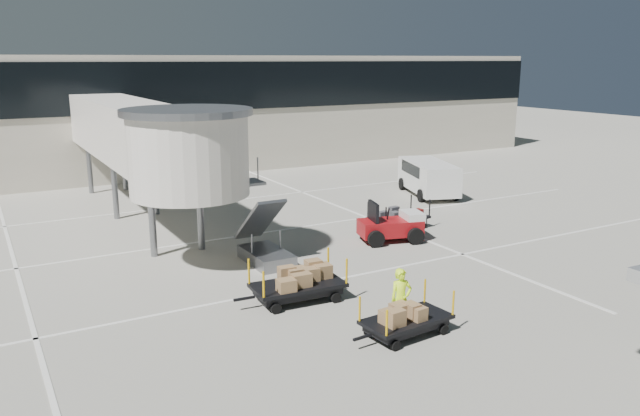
{
  "coord_description": "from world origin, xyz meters",
  "views": [
    {
      "loc": [
        -11.01,
        -16.24,
        7.77
      ],
      "look_at": [
        0.84,
        4.71,
        2.0
      ],
      "focal_mm": 35.0,
      "sensor_mm": 36.0,
      "label": 1
    }
  ],
  "objects_px": {
    "box_cart_near": "(409,320)",
    "ground_worker": "(401,299)",
    "baggage_tug": "(392,226)",
    "box_cart_far": "(301,285)",
    "minivan": "(427,175)",
    "suitcase_cart": "(399,219)"
  },
  "relations": [
    {
      "from": "baggage_tug",
      "to": "box_cart_far",
      "type": "relative_size",
      "value": 0.8
    },
    {
      "from": "baggage_tug",
      "to": "box_cart_near",
      "type": "bearing_deg",
      "value": -107.4
    },
    {
      "from": "box_cart_near",
      "to": "minivan",
      "type": "bearing_deg",
      "value": 44.63
    },
    {
      "from": "minivan",
      "to": "suitcase_cart",
      "type": "bearing_deg",
      "value": -119.22
    },
    {
      "from": "box_cart_near",
      "to": "ground_worker",
      "type": "xyz_separation_m",
      "value": [
        0.06,
        0.48,
        0.47
      ]
    },
    {
      "from": "suitcase_cart",
      "to": "ground_worker",
      "type": "xyz_separation_m",
      "value": [
        -6.63,
        -8.99,
        0.45
      ]
    },
    {
      "from": "minivan",
      "to": "box_cart_far",
      "type": "bearing_deg",
      "value": -123.23
    },
    {
      "from": "box_cart_far",
      "to": "ground_worker",
      "type": "height_order",
      "value": "ground_worker"
    },
    {
      "from": "baggage_tug",
      "to": "box_cart_far",
      "type": "xyz_separation_m",
      "value": [
        -6.69,
        -4.22,
        -0.09
      ]
    },
    {
      "from": "box_cart_near",
      "to": "ground_worker",
      "type": "height_order",
      "value": "ground_worker"
    },
    {
      "from": "baggage_tug",
      "to": "ground_worker",
      "type": "xyz_separation_m",
      "value": [
        -5.16,
        -7.56,
        0.27
      ]
    },
    {
      "from": "baggage_tug",
      "to": "minivan",
      "type": "height_order",
      "value": "minivan"
    },
    {
      "from": "ground_worker",
      "to": "minivan",
      "type": "relative_size",
      "value": 0.34
    },
    {
      "from": "box_cart_far",
      "to": "minivan",
      "type": "distance_m",
      "value": 18.0
    },
    {
      "from": "baggage_tug",
      "to": "ground_worker",
      "type": "height_order",
      "value": "ground_worker"
    },
    {
      "from": "suitcase_cart",
      "to": "box_cart_far",
      "type": "xyz_separation_m",
      "value": [
        -8.17,
        -5.65,
        0.09
      ]
    },
    {
      "from": "box_cart_far",
      "to": "ground_worker",
      "type": "relative_size",
      "value": 2.03
    },
    {
      "from": "box_cart_near",
      "to": "box_cart_far",
      "type": "height_order",
      "value": "box_cart_far"
    },
    {
      "from": "baggage_tug",
      "to": "box_cart_far",
      "type": "height_order",
      "value": "baggage_tug"
    },
    {
      "from": "minivan",
      "to": "box_cart_near",
      "type": "bearing_deg",
      "value": -111.67
    },
    {
      "from": "ground_worker",
      "to": "minivan",
      "type": "distance_m",
      "value": 19.18
    },
    {
      "from": "box_cart_far",
      "to": "minivan",
      "type": "relative_size",
      "value": 0.68
    }
  ]
}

